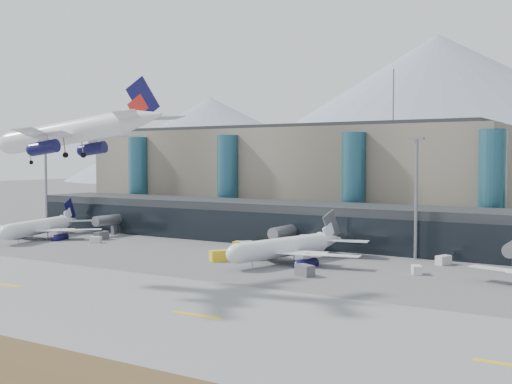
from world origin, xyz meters
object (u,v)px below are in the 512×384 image
jet_parked_left (45,222)px  veh_a (96,240)px  hero_jet (83,125)px  veh_g (417,270)px  lightmast_mid (416,191)px  jet_parked_mid (294,241)px  veh_d (443,260)px  lightmast_left (46,181)px  veh_c (305,270)px  veh_b (237,244)px  veh_f (101,235)px  veh_h (220,256)px

jet_parked_left → veh_a: jet_parked_left is taller
hero_jet → veh_g: bearing=31.5°
lightmast_mid → hero_jet: (-38.65, -55.81, 12.26)m
veh_g → hero_jet: bearing=-76.4°
lightmast_mid → jet_parked_left: (-95.69, -15.64, -10.18)m
jet_parked_mid → veh_d: bearing=-52.7°
lightmast_left → veh_c: bearing=-15.0°
veh_d → lightmast_mid: bearing=81.6°
lightmast_mid → veh_b: 43.92m
lightmast_mid → jet_parked_left: lightmast_mid is taller
veh_f → veh_h: bearing=-109.9°
jet_parked_mid → veh_h: (-12.96, -8.01, -3.12)m
jet_parked_left → jet_parked_mid: size_ratio=1.00×
veh_b → veh_c: 39.22m
veh_f → veh_g: (85.46, -6.31, -0.26)m
jet_parked_mid → hero_jet: bearing=170.4°
lightmast_mid → veh_b: (-41.45, -4.86, -13.69)m
veh_h → lightmast_left: bearing=110.0°
veh_c → veh_f: veh_f is taller
veh_a → veh_h: size_ratio=0.69×
lightmast_left → veh_f: size_ratio=6.72×
jet_parked_mid → veh_d: size_ratio=10.96×
hero_jet → veh_b: (-2.80, 50.96, -25.95)m
hero_jet → veh_a: hero_jet is taller
lightmast_left → veh_g: lightmast_left is taller
veh_a → veh_d: (83.29, 12.34, 0.13)m
jet_parked_mid → veh_h: jet_parked_mid is taller
hero_jet → lightmast_mid: bearing=45.8°
hero_jet → veh_h: bearing=71.5°
veh_b → lightmast_left: bearing=80.6°
veh_g → veh_h: size_ratio=0.68×
veh_d → veh_g: 13.23m
jet_parked_mid → veh_f: (-59.20, 4.68, -3.17)m
veh_b → veh_f: (-38.33, -6.10, 0.33)m
lightmast_left → hero_jet: bearing=-36.5°
veh_g → veh_h: (-39.22, -6.38, 0.31)m
lightmast_left → veh_c: lightmast_left is taller
veh_b → veh_h: size_ratio=0.63×
jet_parked_mid → lightmast_left: bearing=96.6°
veh_a → veh_c: (65.37, -13.05, 0.24)m
veh_a → veh_g: size_ratio=1.01×
veh_d → lightmast_left: bearing=111.5°
lightmast_left → veh_a: (33.69, -13.45, -13.64)m
jet_parked_left → jet_parked_mid: jet_parked_left is taller
jet_parked_left → veh_f: size_ratio=9.16×
lightmast_mid → veh_a: size_ratio=9.20×
veh_a → veh_b: bearing=-5.7°
veh_a → veh_c: veh_c is taller
veh_a → veh_f: bearing=98.2°
jet_parked_left → veh_c: bearing=-115.6°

